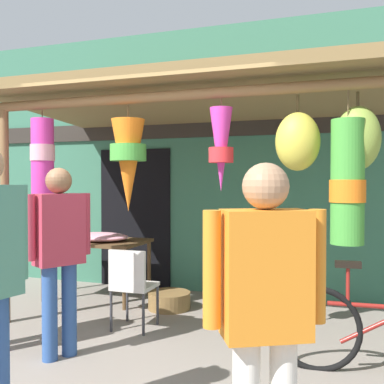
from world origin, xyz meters
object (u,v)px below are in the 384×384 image
wicker_basket_by_table (169,300)px  customer_foreground (265,305)px  passerby_at_right (59,246)px  display_table (97,246)px  flower_heap_on_table (100,237)px  folding_chair (132,282)px

wicker_basket_by_table → customer_foreground: (1.63, -2.87, 0.85)m
passerby_at_right → wicker_basket_by_table: bearing=78.2°
display_table → wicker_basket_by_table: 1.23m
display_table → flower_heap_on_table: flower_heap_on_table is taller
wicker_basket_by_table → passerby_at_right: size_ratio=0.31×
flower_heap_on_table → wicker_basket_by_table: (0.98, -0.07, -0.72)m
customer_foreground → flower_heap_on_table: bearing=131.5°
display_table → folding_chair: bearing=-45.0°
display_table → wicker_basket_by_table: display_table is taller
flower_heap_on_table → folding_chair: (0.90, -0.92, -0.32)m
folding_chair → passerby_at_right: size_ratio=0.51×
flower_heap_on_table → folding_chair: size_ratio=0.93×
folding_chair → customer_foreground: 2.69m
folding_chair → passerby_at_right: 1.00m
display_table → customer_foreground: size_ratio=0.78×
wicker_basket_by_table → flower_heap_on_table: bearing=175.9°
wicker_basket_by_table → passerby_at_right: bearing=-101.8°
customer_foreground → passerby_at_right: 2.31m
customer_foreground → passerby_at_right: (-1.98, 1.19, 0.02)m
flower_heap_on_table → folding_chair: 1.33m
flower_heap_on_table → customer_foreground: customer_foreground is taller
customer_foreground → display_table: bearing=131.8°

